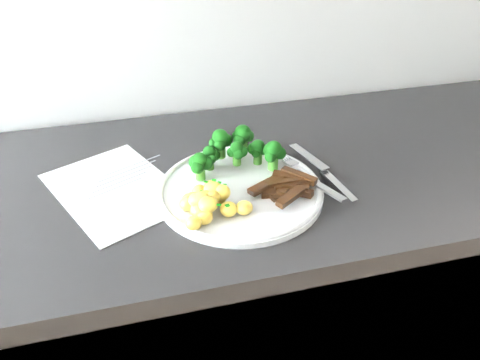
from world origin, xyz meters
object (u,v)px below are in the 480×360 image
(recipe_paper, at_px, (116,189))
(knife, at_px, (329,178))
(beef_strips, at_px, (287,186))
(fork, at_px, (309,177))
(counter, at_px, (234,323))
(plate, at_px, (240,190))
(broccoli, at_px, (234,149))
(potatoes, at_px, (206,202))

(recipe_paper, bearing_deg, knife, -10.60)
(beef_strips, distance_m, fork, 0.06)
(counter, xyz_separation_m, fork, (0.13, -0.07, 0.46))
(beef_strips, bearing_deg, counter, 129.69)
(recipe_paper, xyz_separation_m, plate, (0.22, -0.07, 0.01))
(recipe_paper, relative_size, broccoli, 1.77)
(potatoes, height_order, fork, potatoes)
(plate, bearing_deg, fork, -2.71)
(knife, bearing_deg, plate, 178.69)
(knife, bearing_deg, recipe_paper, 169.40)
(beef_strips, height_order, knife, beef_strips)
(plate, xyz_separation_m, broccoli, (0.01, 0.08, 0.04))
(broccoli, bearing_deg, beef_strips, -56.06)
(counter, bearing_deg, plate, -90.90)
(plate, relative_size, broccoli, 1.63)
(broccoli, relative_size, potatoes, 1.55)
(counter, bearing_deg, knife, -21.76)
(plate, relative_size, knife, 1.42)
(plate, bearing_deg, recipe_paper, 162.43)
(recipe_paper, bearing_deg, broccoli, 1.50)
(potatoes, xyz_separation_m, fork, (0.20, 0.04, -0.01))
(counter, relative_size, knife, 10.85)
(fork, xyz_separation_m, knife, (0.04, 0.00, -0.01))
(counter, relative_size, plate, 7.65)
(beef_strips, bearing_deg, plate, 159.81)
(broccoli, bearing_deg, plate, -96.44)
(recipe_paper, relative_size, potatoes, 2.74)
(counter, relative_size, potatoes, 19.40)
(fork, relative_size, knife, 0.94)
(recipe_paper, xyz_separation_m, broccoli, (0.23, 0.01, 0.05))
(plate, bearing_deg, counter, 89.10)
(broccoli, xyz_separation_m, knife, (0.17, -0.08, -0.04))
(fork, bearing_deg, counter, 151.15)
(plate, bearing_deg, knife, -1.31)
(broccoli, distance_m, fork, 0.15)
(fork, bearing_deg, potatoes, -168.22)
(potatoes, relative_size, fork, 0.59)
(counter, height_order, broccoli, broccoli)
(potatoes, xyz_separation_m, knife, (0.25, 0.04, -0.02))
(recipe_paper, xyz_separation_m, potatoes, (0.15, -0.12, 0.03))
(plate, distance_m, knife, 0.17)
(broccoli, bearing_deg, potatoes, -122.75)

